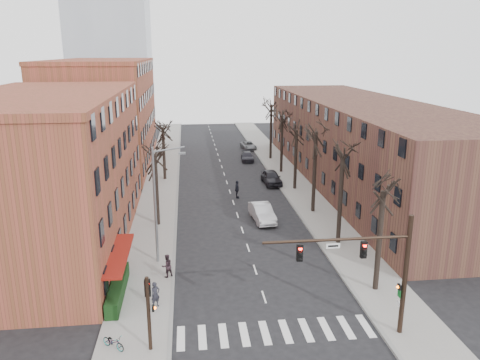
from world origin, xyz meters
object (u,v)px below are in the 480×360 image
object	(u,v)px
parked_car_mid	(247,157)
silver_sedan	(262,213)
bicycle	(113,342)
parked_car_near	(271,177)
pedestrian_a	(155,295)

from	to	relation	value
parked_car_mid	silver_sedan	bearing A→B (deg)	-90.25
silver_sedan	bicycle	xyz separation A→B (m)	(-11.14, -18.92, -0.25)
bicycle	parked_car_near	bearing A→B (deg)	13.55
parked_car_near	bicycle	size ratio (longest dim) A/B	3.23
pedestrian_a	bicycle	bearing A→B (deg)	-148.78
parked_car_mid	bicycle	size ratio (longest dim) A/B	2.87
silver_sedan	parked_car_near	world-z (taller)	parked_car_near
silver_sedan	pedestrian_a	xyz separation A→B (m)	(-9.13, -14.84, 0.17)
silver_sedan	pedestrian_a	world-z (taller)	pedestrian_a
silver_sedan	parked_car_near	distance (m)	12.80
parked_car_mid	pedestrian_a	xyz separation A→B (m)	(-10.98, -39.88, 0.34)
parked_car_mid	pedestrian_a	bearing A→B (deg)	-101.43
parked_car_near	parked_car_mid	distance (m)	12.70
pedestrian_a	bicycle	xyz separation A→B (m)	(-2.01, -4.09, -0.42)
parked_car_mid	pedestrian_a	distance (m)	41.37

